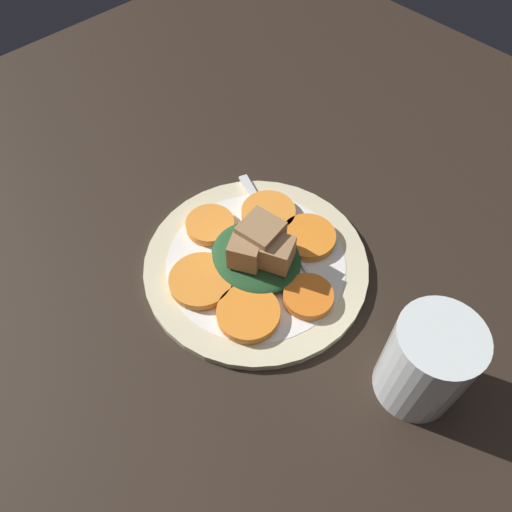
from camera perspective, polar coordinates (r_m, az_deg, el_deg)
name	(u,v)px	position (r cm, az deg, el deg)	size (l,w,h in cm)	color
table_slab	(256,271)	(58.70, 0.00, -1.77)	(120.00, 120.00, 2.00)	black
plate	(256,264)	(57.45, 0.00, -0.92)	(25.70, 25.70, 1.05)	beige
carrot_slice_0	(210,225)	(59.80, -5.26, 3.57)	(5.82, 5.82, 1.05)	orange
carrot_slice_1	(201,281)	(55.19, -6.31, -2.83)	(7.07, 7.07, 1.05)	orange
carrot_slice_2	(248,313)	(52.76, -0.89, -6.55)	(6.75, 6.75, 1.05)	orange
carrot_slice_3	(308,296)	(54.08, 6.00, -4.62)	(5.45, 5.45, 1.05)	orange
carrot_slice_4	(308,237)	(58.69, 5.96, 2.15)	(6.48, 6.48, 1.05)	orange
carrot_slice_5	(268,213)	(60.77, 1.43, 4.94)	(6.59, 6.59, 1.05)	orange
center_pile	(258,252)	(55.19, 0.25, 0.50)	(10.69, 9.62, 5.86)	#1E4723
fork	(274,232)	(59.31, 2.08, 2.75)	(18.39, 8.33, 0.40)	silver
water_glass	(427,363)	(48.80, 18.91, -11.44)	(7.83, 7.83, 10.57)	silver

